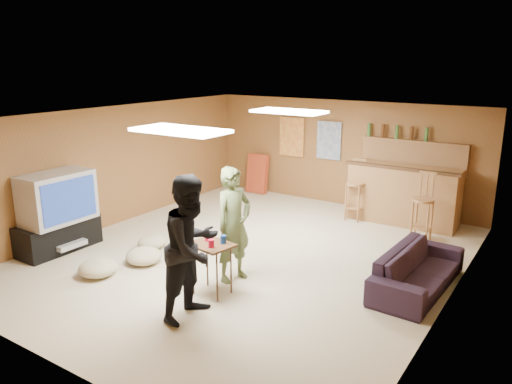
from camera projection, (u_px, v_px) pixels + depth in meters
The scene contains 32 objects.
ground at pixel (249, 255), 7.92m from camera, with size 7.00×7.00×0.00m, color #B9AC8D.
ceiling at pixel (249, 116), 7.35m from camera, with size 6.00×7.00×0.02m, color silver.
wall_back at pixel (342, 153), 10.46m from camera, with size 6.00×0.02×2.20m, color brown.
wall_front at pixel (45, 265), 4.81m from camera, with size 6.00×0.02×2.20m, color brown.
wall_left at pixel (115, 166), 9.23m from camera, with size 0.02×7.00×2.20m, color brown.
wall_right at pixel (453, 223), 6.04m from camera, with size 0.02×7.00×2.20m, color brown.
tv_stand at pixel (59, 235), 8.09m from camera, with size 0.55×1.30×0.50m, color black.
dvd_box at pixel (68, 244), 8.00m from camera, with size 0.35×0.50×0.08m, color #B2B2B7.
tv_body at pixel (57, 197), 7.88m from camera, with size 0.60×1.10×0.80m, color #B2B2B7.
tv_screen at pixel (70, 200), 7.72m from camera, with size 0.02×0.95×0.65m, color navy.
bar_counter at pixel (403, 195), 9.36m from camera, with size 2.00×0.60×1.10m, color brown.
bar_lip at pixel (401, 169), 9.01m from camera, with size 2.10×0.12×0.05m, color #3E2514.
bar_shelf at pixel (414, 141), 9.48m from camera, with size 2.00×0.18×0.05m, color brown.
bar_backing at pixel (413, 157), 9.57m from camera, with size 2.00×0.14×0.60m, color brown.
poster_left at pixel (292, 137), 11.00m from camera, with size 0.60×0.03×0.85m, color #BF3F26.
poster_right at pixel (329, 140), 10.52m from camera, with size 0.55×0.03×0.80m, color #334C99.
folding_chair_stack at pixel (257, 174), 11.53m from camera, with size 0.50×0.14×0.90m, color #AC3B1F.
ceiling_panel_front at pixel (180, 130), 6.15m from camera, with size 1.20×0.60×0.04m, color white.
ceiling_panel_back at pixel (289, 111), 8.32m from camera, with size 1.20×0.60×0.04m, color white.
person_olive at pixel (234, 225), 6.87m from camera, with size 0.59×0.39×1.62m, color #4F5F37.
person_black at pixel (192, 247), 5.86m from camera, with size 0.86×0.67×1.76m, color black.
sofa at pixel (418, 270), 6.72m from camera, with size 1.88×0.73×0.55m, color black.
tray_table at pixel (212, 269), 6.56m from camera, with size 0.54×0.43×0.70m, color #3E2514.
cup_red_near at pixel (208, 237), 6.56m from camera, with size 0.08×0.08×0.11m, color red.
cup_red_far at pixel (211, 243), 6.33m from camera, with size 0.08×0.08×0.11m, color red.
cup_blue at pixel (223, 239), 6.47m from camera, with size 0.08×0.08×0.11m, color navy.
bar_stool_left at pixel (355, 193), 9.54m from camera, with size 0.33×0.33×1.06m, color brown, non-canonical shape.
bar_stool_right at pixel (423, 208), 8.43m from camera, with size 0.37×0.37×1.17m, color brown, non-canonical shape.
cushion_near_tv at pixel (144, 256), 7.58m from camera, with size 0.54×0.54×0.25m, color tan.
cushion_mid at pixel (152, 242), 8.21m from camera, with size 0.46×0.46×0.21m, color tan.
cushion_far at pixel (98, 268), 7.15m from camera, with size 0.55×0.55×0.25m, color tan.
bottle_row at pixel (397, 132), 9.60m from camera, with size 1.20×0.08×0.26m, color #3F7233, non-canonical shape.
Camera 1 is at (4.15, -6.11, 3.03)m, focal length 35.00 mm.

